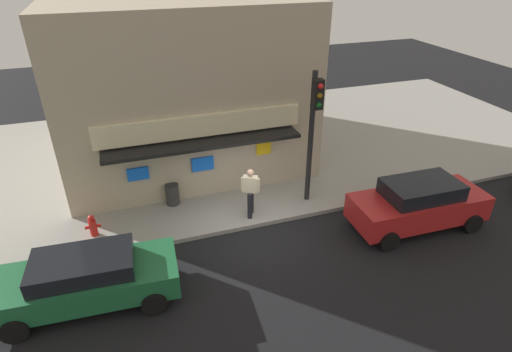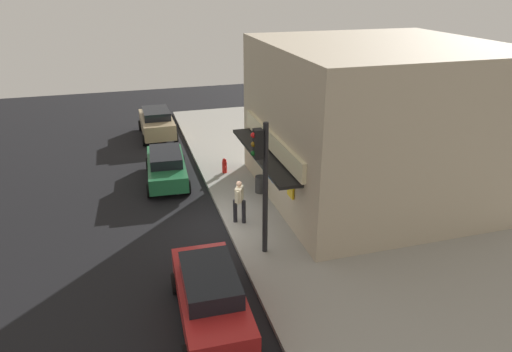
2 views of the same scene
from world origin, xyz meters
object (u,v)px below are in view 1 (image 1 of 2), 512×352
at_px(pedestrian, 251,190).
at_px(parked_car_green, 86,279).
at_px(trash_can, 172,194).
at_px(traffic_light, 313,122).
at_px(parked_car_red, 418,204).
at_px(fire_hydrant, 93,226).

relative_size(pedestrian, parked_car_green, 0.38).
xyz_separation_m(trash_can, parked_car_green, (-2.73, -3.79, 0.25)).
xyz_separation_m(traffic_light, parked_car_red, (2.79, -2.32, -2.28)).
bearing_deg(traffic_light, fire_hydrant, 177.51).
bearing_deg(fire_hydrant, traffic_light, -2.49).
bearing_deg(pedestrian, parked_car_red, -22.76).
xyz_separation_m(traffic_light, parked_car_green, (-7.33, -2.45, -2.36)).
distance_m(traffic_light, trash_can, 5.46).
bearing_deg(parked_car_red, trash_can, 153.64).
bearing_deg(traffic_light, parked_car_red, -39.80).
xyz_separation_m(traffic_light, pedestrian, (-2.23, -0.22, -2.01)).
relative_size(traffic_light, fire_hydrant, 6.37).
bearing_deg(traffic_light, trash_can, 163.78).
height_order(pedestrian, parked_car_red, pedestrian).
bearing_deg(pedestrian, traffic_light, 5.61).
bearing_deg(parked_car_red, traffic_light, 140.20).
bearing_deg(parked_car_green, traffic_light, 18.47).
relative_size(trash_can, parked_car_green, 0.16).
distance_m(traffic_light, parked_car_red, 4.29).
distance_m(fire_hydrant, parked_car_green, 2.78).
bearing_deg(trash_can, traffic_light, -16.22).
distance_m(trash_can, parked_car_green, 4.67).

